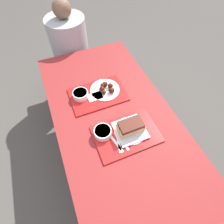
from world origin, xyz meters
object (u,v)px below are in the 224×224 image
(bowl_coleslaw_far, at_px, (80,94))
(wings_plate_far, at_px, (106,89))
(tray_far, at_px, (98,94))
(brisket_sandwich_plate, at_px, (130,128))
(bowl_coleslaw_near, at_px, (103,132))
(person_seated_across, at_px, (69,40))
(tray_near, at_px, (126,134))

(bowl_coleslaw_far, xyz_separation_m, wings_plate_far, (0.20, -0.01, -0.01))
(tray_far, relative_size, brisket_sandwich_plate, 1.98)
(brisket_sandwich_plate, bearing_deg, wings_plate_far, 92.86)
(tray_far, xyz_separation_m, bowl_coleslaw_near, (-0.09, -0.35, 0.03))
(wings_plate_far, bearing_deg, person_seated_across, 97.21)
(tray_near, distance_m, person_seated_across, 1.24)
(tray_near, distance_m, brisket_sandwich_plate, 0.06)
(tray_near, height_order, person_seated_across, person_seated_across)
(tray_near, xyz_separation_m, brisket_sandwich_plate, (0.03, 0.01, 0.04))
(tray_far, bearing_deg, tray_near, -81.41)
(tray_near, xyz_separation_m, bowl_coleslaw_far, (-0.19, 0.43, 0.03))
(brisket_sandwich_plate, relative_size, wings_plate_far, 0.93)
(person_seated_across, bearing_deg, bowl_coleslaw_near, -92.74)
(tray_near, bearing_deg, bowl_coleslaw_far, 114.03)
(tray_far, bearing_deg, wings_plate_far, 11.35)
(brisket_sandwich_plate, distance_m, wings_plate_far, 0.41)
(tray_far, distance_m, brisket_sandwich_plate, 0.41)
(bowl_coleslaw_far, bearing_deg, wings_plate_far, -3.54)
(tray_far, distance_m, bowl_coleslaw_far, 0.14)
(bowl_coleslaw_near, distance_m, person_seated_across, 1.18)
(tray_near, relative_size, person_seated_across, 0.66)
(bowl_coleslaw_near, xyz_separation_m, wings_plate_far, (0.16, 0.36, -0.01))
(brisket_sandwich_plate, distance_m, bowl_coleslaw_far, 0.48)
(tray_near, relative_size, bowl_coleslaw_near, 3.60)
(wings_plate_far, relative_size, person_seated_across, 0.36)
(wings_plate_far, bearing_deg, tray_near, -91.49)
(bowl_coleslaw_far, relative_size, wings_plate_far, 0.51)
(tray_far, distance_m, wings_plate_far, 0.08)
(brisket_sandwich_plate, height_order, person_seated_across, person_seated_across)
(tray_far, xyz_separation_m, person_seated_across, (-0.03, 0.83, -0.00))
(tray_far, height_order, bowl_coleslaw_near, bowl_coleslaw_near)
(brisket_sandwich_plate, bearing_deg, person_seated_across, 95.76)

